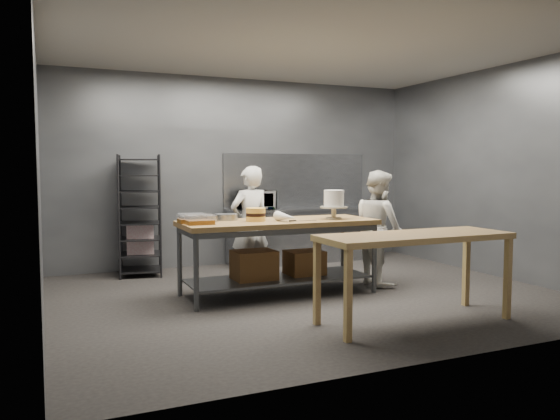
% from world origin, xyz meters
% --- Properties ---
extents(ground, '(6.00, 6.00, 0.00)m').
position_xyz_m(ground, '(0.00, 0.00, 0.00)').
color(ground, black).
rests_on(ground, ground).
extents(back_wall, '(6.00, 0.04, 3.00)m').
position_xyz_m(back_wall, '(0.00, 2.50, 1.50)').
color(back_wall, '#4C4F54').
rests_on(back_wall, ground).
extents(work_table, '(2.40, 0.90, 0.92)m').
position_xyz_m(work_table, '(-0.34, 0.18, 0.57)').
color(work_table, olive).
rests_on(work_table, ground).
extents(near_counter, '(2.00, 0.70, 0.90)m').
position_xyz_m(near_counter, '(0.45, -1.49, 0.81)').
color(near_counter, brown).
rests_on(near_counter, ground).
extents(back_counter, '(2.60, 0.60, 0.90)m').
position_xyz_m(back_counter, '(1.00, 2.18, 0.45)').
color(back_counter, slate).
rests_on(back_counter, ground).
extents(splashback_panel, '(2.60, 0.02, 0.90)m').
position_xyz_m(splashback_panel, '(1.00, 2.48, 1.35)').
color(splashback_panel, slate).
rests_on(splashback_panel, back_counter).
extents(speed_rack, '(0.70, 0.74, 1.75)m').
position_xyz_m(speed_rack, '(-1.69, 2.10, 0.86)').
color(speed_rack, black).
rests_on(speed_rack, ground).
extents(chef_behind, '(0.64, 0.48, 1.59)m').
position_xyz_m(chef_behind, '(-0.42, 0.94, 0.79)').
color(chef_behind, silver).
rests_on(chef_behind, ground).
extents(chef_right, '(0.62, 0.77, 1.53)m').
position_xyz_m(chef_right, '(1.14, 0.19, 0.76)').
color(chef_right, silver).
rests_on(chef_right, ground).
extents(microwave, '(0.54, 0.37, 0.30)m').
position_xyz_m(microwave, '(0.16, 2.18, 1.05)').
color(microwave, black).
rests_on(microwave, back_counter).
extents(frosted_cake_stand, '(0.34, 0.34, 0.36)m').
position_xyz_m(frosted_cake_stand, '(0.37, 0.05, 1.15)').
color(frosted_cake_stand, '#ACA389').
rests_on(frosted_cake_stand, work_table).
extents(layer_cake, '(0.23, 0.23, 0.16)m').
position_xyz_m(layer_cake, '(-0.63, 0.17, 1.00)').
color(layer_cake, '#F8CA4F').
rests_on(layer_cake, work_table).
extents(cake_pans, '(0.74, 0.39, 0.07)m').
position_xyz_m(cake_pans, '(-1.15, 0.39, 0.96)').
color(cake_pans, gray).
rests_on(cake_pans, work_table).
extents(piping_bag, '(0.18, 0.39, 0.12)m').
position_xyz_m(piping_bag, '(-0.33, -0.05, 0.98)').
color(piping_bag, silver).
rests_on(piping_bag, work_table).
extents(offset_spatula, '(0.36, 0.02, 0.02)m').
position_xyz_m(offset_spatula, '(-0.14, -0.03, 0.93)').
color(offset_spatula, slate).
rests_on(offset_spatula, work_table).
extents(pastry_clamshells, '(0.35, 0.43, 0.11)m').
position_xyz_m(pastry_clamshells, '(-1.37, 0.18, 0.98)').
color(pastry_clamshells, '#9E5A1F').
rests_on(pastry_clamshells, work_table).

